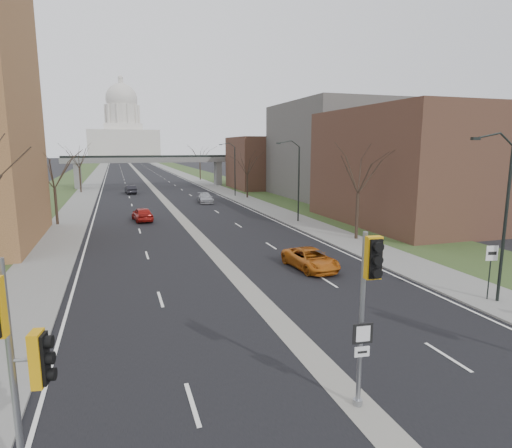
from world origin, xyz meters
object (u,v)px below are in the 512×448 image
signal_pole_median (368,291)px  car_right_near (310,259)px  signal_pole_left (16,350)px  car_left_near (142,214)px  car_right_mid (205,198)px  car_left_far (131,190)px  speed_limit_sign (491,263)px

signal_pole_median → car_right_near: bearing=76.4°
signal_pole_left → car_left_near: (4.81, 38.63, -3.00)m
car_right_mid → car_right_near: bearing=-87.0°
car_left_far → car_right_mid: bearing=115.3°
car_left_near → car_right_near: (9.56, -23.07, -0.09)m
car_left_far → car_right_mid: (9.99, -16.54, -0.04)m
car_left_near → car_right_near: bearing=105.9°
car_left_far → car_right_mid: 19.32m
signal_pole_left → car_left_far: 68.63m
speed_limit_sign → car_right_near: (-6.31, 8.52, -1.44)m
signal_pole_median → car_left_near: 38.32m
car_right_mid → signal_pole_left: bearing=-102.4°
signal_pole_left → car_right_mid: bearing=84.8°
signal_pole_left → signal_pole_median: bearing=14.7°
signal_pole_left → car_right_near: 21.40m
signal_pole_left → speed_limit_sign: bearing=29.3°
car_left_near → car_right_mid: car_left_near is taller
car_right_mid → car_left_far: bearing=124.4°
car_right_near → car_right_mid: 36.32m
car_right_near → car_right_mid: car_right_mid is taller
speed_limit_sign → car_right_near: 10.70m
signal_pole_left → car_right_near: size_ratio=1.17×
signal_pole_median → car_right_mid: signal_pole_median is taller
signal_pole_median → car_right_mid: (5.45, 51.19, -3.22)m
signal_pole_median → speed_limit_sign: (11.56, 6.36, -1.80)m
signal_pole_median → car_right_near: signal_pole_median is taller
signal_pole_left → signal_pole_median: 9.15m
speed_limit_sign → car_right_near: size_ratio=0.59×
car_left_far → speed_limit_sign: bearing=98.9°
car_left_near → car_right_mid: bearing=-133.0°
car_left_near → car_left_far: bearing=-96.2°
speed_limit_sign → car_left_near: size_ratio=0.64×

